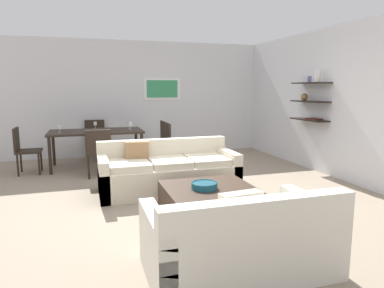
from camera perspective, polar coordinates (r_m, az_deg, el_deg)
The scene contains 17 objects.
ground_plane at distance 5.28m, azimuth -2.38°, elevation -8.55°, with size 18.00×18.00×0.00m, color gray.
back_wall_unit at distance 8.54m, azimuth -6.60°, elevation 7.46°, with size 8.40×0.09×2.70m.
right_wall_shelf_unit at distance 6.96m, azimuth 21.15°, elevation 6.48°, with size 0.34×8.20×2.70m.
sofa_beige at distance 5.49m, azimuth -4.01°, elevation -4.68°, with size 2.13×0.90×0.78m.
loveseat_white at distance 3.18m, azimuth 7.96°, elevation -15.43°, with size 1.63×0.90×0.78m.
coffee_table at distance 4.45m, azimuth 2.78°, elevation -9.40°, with size 1.11×1.01×0.38m.
decorative_bowl at distance 4.30m, azimuth 2.03°, elevation -6.80°, with size 0.33×0.33×0.08m.
dining_table at distance 7.31m, azimuth -15.48°, elevation 1.61°, with size 1.84×0.95×0.75m.
dining_chair_head at distance 8.20m, azimuth -15.63°, elevation 1.16°, with size 0.44×0.44×0.88m.
dining_chair_left_near at distance 7.21m, azimuth -25.95°, elevation -0.53°, with size 0.44×0.44×0.88m.
dining_chair_right_far at distance 7.70m, azimuth -5.56°, elevation 0.94°, with size 0.44×0.44×0.88m.
dining_chair_right_near at distance 7.28m, azimuth -4.87°, elevation 0.48°, with size 0.44×0.44×0.88m.
dining_chair_foot at distance 6.46m, azimuth -15.14°, elevation -0.94°, with size 0.44×0.44×0.88m.
wine_glass_right_far at distance 7.45m, azimuth -10.31°, elevation 3.33°, with size 0.07×0.07×0.16m.
wine_glass_right_near at distance 7.22m, azimuth -10.09°, elevation 3.23°, with size 0.08×0.08×0.17m.
wine_glass_head at distance 7.70m, azimuth -15.63°, elevation 3.22°, with size 0.07×0.07×0.14m.
wine_glass_left_near at distance 7.18m, azimuth -20.95°, elevation 2.56°, with size 0.06×0.06×0.15m.
Camera 1 is at (-1.28, -4.86, 1.62)m, focal length 32.44 mm.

